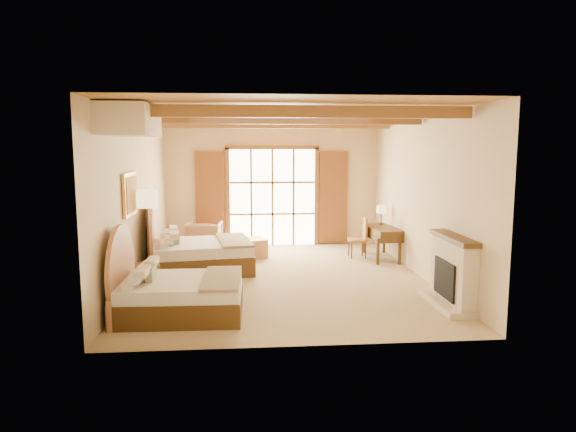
{
  "coord_description": "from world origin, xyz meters",
  "views": [
    {
      "loc": [
        -0.73,
        -9.83,
        2.57
      ],
      "look_at": [
        0.13,
        0.2,
        1.21
      ],
      "focal_mm": 32.0,
      "sensor_mm": 36.0,
      "label": 1
    }
  ],
  "objects": [
    {
      "name": "ceiling_beams",
      "position": [
        0.0,
        0.0,
        3.08
      ],
      "size": [
        5.39,
        4.6,
        0.18
      ],
      "primitive_type": null,
      "color": "brown",
      "rests_on": "ceiling"
    },
    {
      "name": "nightstand",
      "position": [
        -2.44,
        -1.07,
        0.29
      ],
      "size": [
        0.56,
        0.56,
        0.57
      ],
      "primitive_type": "cube",
      "rotation": [
        0.0,
        0.0,
        0.2
      ],
      "color": "#4F3214",
      "rests_on": "floor"
    },
    {
      "name": "painting",
      "position": [
        -2.7,
        -0.75,
        1.75
      ],
      "size": [
        0.06,
        0.95,
        0.75
      ],
      "color": "gold",
      "rests_on": "wall_left"
    },
    {
      "name": "armchair",
      "position": [
        -1.72,
        2.6,
        0.38
      ],
      "size": [
        0.89,
        0.91,
        0.76
      ],
      "primitive_type": "imported",
      "rotation": [
        0.0,
        0.0,
        -3.23
      ],
      "color": "#9F6E50",
      "rests_on": "floor"
    },
    {
      "name": "ceiling",
      "position": [
        0.0,
        0.0,
        3.2
      ],
      "size": [
        7.0,
        7.0,
        0.0
      ],
      "primitive_type": "plane",
      "rotation": [
        3.14,
        0.0,
        0.0
      ],
      "color": "#AC7439",
      "rests_on": "ground"
    },
    {
      "name": "ottoman",
      "position": [
        -0.57,
        1.99,
        0.22
      ],
      "size": [
        0.76,
        0.76,
        0.44
      ],
      "primitive_type": "cube",
      "rotation": [
        0.0,
        0.0,
        0.33
      ],
      "color": "#AB6F45",
      "rests_on": "floor"
    },
    {
      "name": "canopy_valance",
      "position": [
        -2.4,
        -2.0,
        2.95
      ],
      "size": [
        0.7,
        1.4,
        0.45
      ],
      "primitive_type": "cube",
      "color": "beige",
      "rests_on": "ceiling"
    },
    {
      "name": "wall_right",
      "position": [
        2.75,
        0.0,
        1.6
      ],
      "size": [
        0.0,
        7.0,
        7.0
      ],
      "primitive_type": "plane",
      "rotation": [
        1.57,
        0.0,
        -1.57
      ],
      "color": "beige",
      "rests_on": "ground"
    },
    {
      "name": "floor_lamp",
      "position": [
        -2.5,
        -0.36,
        1.52
      ],
      "size": [
        0.38,
        0.38,
        1.78
      ],
      "color": "#39281B",
      "rests_on": "floor"
    },
    {
      "name": "desk_lamp",
      "position": [
        2.51,
        2.01,
        1.08
      ],
      "size": [
        0.22,
        0.22,
        0.45
      ],
      "color": "#39281B",
      "rests_on": "desk"
    },
    {
      "name": "desk",
      "position": [
        2.41,
        1.6,
        0.39
      ],
      "size": [
        0.74,
        1.42,
        0.74
      ],
      "rotation": [
        0.0,
        0.0,
        0.11
      ],
      "color": "#4F3214",
      "rests_on": "floor"
    },
    {
      "name": "bed_far",
      "position": [
        -1.8,
        0.69,
        0.41
      ],
      "size": [
        2.27,
        1.84,
        1.35
      ],
      "rotation": [
        0.0,
        0.0,
        0.15
      ],
      "color": "#4F3214",
      "rests_on": "floor"
    },
    {
      "name": "bed_near",
      "position": [
        -1.86,
        -2.11,
        0.37
      ],
      "size": [
        1.9,
        1.47,
        1.23
      ],
      "rotation": [
        0.0,
        0.0,
        -0.02
      ],
      "color": "#4F3214",
      "rests_on": "floor"
    },
    {
      "name": "desk_chair",
      "position": [
        1.91,
        1.76,
        0.29
      ],
      "size": [
        0.44,
        0.44,
        0.93
      ],
      "rotation": [
        0.0,
        0.0,
        -0.08
      ],
      "color": "#A97535",
      "rests_on": "floor"
    },
    {
      "name": "french_doors",
      "position": [
        0.0,
        3.44,
        1.25
      ],
      "size": [
        3.95,
        0.08,
        2.6
      ],
      "color": "white",
      "rests_on": "ground"
    },
    {
      "name": "wall_back",
      "position": [
        0.0,
        3.5,
        1.6
      ],
      "size": [
        5.5,
        0.0,
        5.5
      ],
      "primitive_type": "plane",
      "rotation": [
        1.57,
        0.0,
        0.0
      ],
      "color": "beige",
      "rests_on": "ground"
    },
    {
      "name": "floor",
      "position": [
        0.0,
        0.0,
        0.0
      ],
      "size": [
        7.0,
        7.0,
        0.0
      ],
      "primitive_type": "plane",
      "color": "tan",
      "rests_on": "ground"
    },
    {
      "name": "wall_left",
      "position": [
        -2.75,
        0.0,
        1.6
      ],
      "size": [
        0.0,
        7.0,
        7.0
      ],
      "primitive_type": "plane",
      "rotation": [
        1.57,
        0.0,
        1.57
      ],
      "color": "beige",
      "rests_on": "ground"
    },
    {
      "name": "fireplace",
      "position": [
        2.6,
        -2.0,
        0.51
      ],
      "size": [
        0.46,
        1.4,
        1.16
      ],
      "color": "beige",
      "rests_on": "ground"
    }
  ]
}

